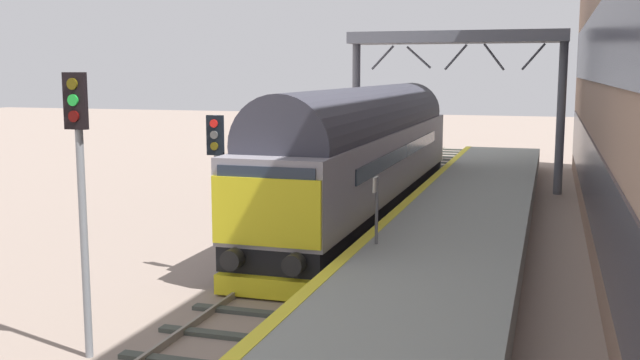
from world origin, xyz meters
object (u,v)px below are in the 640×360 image
(diesel_locomotive, at_px, (366,150))
(signal_post_near, at_px, (80,180))
(platform_number_sign, at_px, (376,199))
(signal_post_mid, at_px, (217,174))
(signal_post_far, at_px, (363,128))

(diesel_locomotive, bearing_deg, signal_post_near, -97.49)
(diesel_locomotive, relative_size, platform_number_sign, 11.72)
(signal_post_mid, relative_size, signal_post_far, 0.97)
(diesel_locomotive, xyz_separation_m, signal_post_far, (-1.81, 6.87, 0.25))
(signal_post_far, bearing_deg, signal_post_near, -90.00)
(platform_number_sign, bearing_deg, signal_post_near, -122.39)
(diesel_locomotive, relative_size, signal_post_mid, 4.70)
(diesel_locomotive, distance_m, platform_number_sign, 7.86)
(signal_post_near, relative_size, signal_post_mid, 1.26)
(signal_post_mid, relative_size, platform_number_sign, 2.50)
(signal_post_mid, bearing_deg, signal_post_far, 90.00)
(signal_post_mid, height_order, signal_post_far, signal_post_far)
(signal_post_near, relative_size, signal_post_far, 1.22)
(signal_post_mid, bearing_deg, diesel_locomotive, 77.54)
(signal_post_mid, distance_m, signal_post_far, 15.06)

